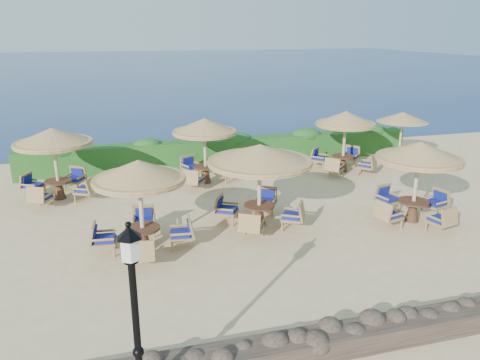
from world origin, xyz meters
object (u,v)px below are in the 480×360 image
(extra_parasol, at_px, (403,117))
(lamp_post, at_px, (137,333))
(cafe_set_4, at_px, (205,138))
(cafe_set_5, at_px, (345,132))
(cafe_set_3, at_px, (54,151))
(cafe_set_2, at_px, (418,168))
(cafe_set_0, at_px, (140,192))
(cafe_set_1, at_px, (260,167))

(extra_parasol, bearing_deg, lamp_post, -136.40)
(cafe_set_4, bearing_deg, cafe_set_5, -0.07)
(lamp_post, xyz_separation_m, cafe_set_3, (-2.18, 11.13, 0.26))
(cafe_set_2, relative_size, cafe_set_5, 1.09)
(cafe_set_0, bearing_deg, cafe_set_3, 117.35)
(cafe_set_0, relative_size, cafe_set_4, 1.04)
(lamp_post, distance_m, cafe_set_0, 6.02)
(extra_parasol, bearing_deg, cafe_set_1, -148.48)
(cafe_set_5, bearing_deg, extra_parasol, 8.32)
(lamp_post, bearing_deg, cafe_set_3, 101.08)
(extra_parasol, distance_m, cafe_set_1, 9.92)
(cafe_set_2, relative_size, cafe_set_3, 1.03)
(lamp_post, height_order, cafe_set_1, lamp_post)
(cafe_set_1, distance_m, cafe_set_4, 4.80)
(cafe_set_0, relative_size, cafe_set_3, 1.02)
(cafe_set_0, height_order, cafe_set_3, same)
(extra_parasol, height_order, cafe_set_3, cafe_set_3)
(extra_parasol, relative_size, cafe_set_1, 0.74)
(cafe_set_3, bearing_deg, lamp_post, -78.92)
(cafe_set_5, bearing_deg, cafe_set_4, 179.93)
(extra_parasol, bearing_deg, cafe_set_4, -177.23)
(lamp_post, xyz_separation_m, cafe_set_2, (9.05, 5.82, 0.24))
(cafe_set_3, relative_size, cafe_set_4, 1.02)
(extra_parasol, bearing_deg, cafe_set_2, -119.91)
(extra_parasol, distance_m, cafe_set_0, 13.54)
(cafe_set_4, bearing_deg, cafe_set_2, -45.34)
(cafe_set_0, xyz_separation_m, cafe_set_4, (2.91, 5.56, 0.11))
(lamp_post, relative_size, cafe_set_5, 1.25)
(cafe_set_5, bearing_deg, cafe_set_2, -94.58)
(cafe_set_1, xyz_separation_m, cafe_set_5, (5.36, 4.73, -0.17))
(cafe_set_0, relative_size, cafe_set_2, 0.99)
(lamp_post, distance_m, cafe_set_4, 12.04)
(cafe_set_1, height_order, cafe_set_4, same)
(cafe_set_1, xyz_separation_m, cafe_set_4, (-0.76, 4.74, -0.07))
(lamp_post, bearing_deg, cafe_set_1, 58.68)
(lamp_post, relative_size, extra_parasol, 1.38)
(cafe_set_2, bearing_deg, extra_parasol, 60.09)
(cafe_set_2, distance_m, cafe_set_4, 8.06)
(cafe_set_1, bearing_deg, cafe_set_3, 145.71)
(lamp_post, height_order, cafe_set_3, lamp_post)
(lamp_post, height_order, cafe_set_0, lamp_post)
(cafe_set_3, xyz_separation_m, cafe_set_5, (11.69, 0.42, -0.05))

